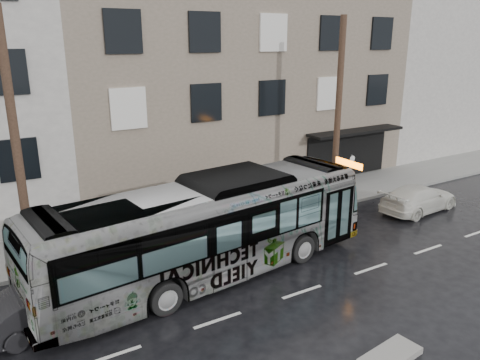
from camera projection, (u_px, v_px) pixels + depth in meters
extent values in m
plane|color=black|center=(261.00, 263.00, 17.66)|extent=(120.00, 120.00, 0.00)
cube|color=gray|center=(203.00, 220.00, 21.66)|extent=(90.00, 3.60, 0.15)
cube|color=gray|center=(216.00, 83.00, 28.96)|extent=(20.00, 12.00, 11.00)
cube|color=beige|center=(421.00, 66.00, 38.17)|extent=(18.00, 12.00, 12.00)
cylinder|color=#4E3527|center=(338.00, 115.00, 22.23)|extent=(0.30, 0.30, 9.00)
cylinder|color=#4E3527|center=(17.00, 149.00, 15.33)|extent=(0.30, 0.30, 9.00)
cylinder|color=slate|center=(350.00, 178.00, 23.72)|extent=(0.06, 0.06, 2.40)
imported|color=#B2B2B2|center=(208.00, 229.00, 16.26)|extent=(12.89, 4.33, 3.52)
imported|color=silver|center=(419.00, 198.00, 22.79)|extent=(4.65, 2.20, 1.31)
imported|color=black|center=(57.00, 304.00, 13.62)|extent=(4.31, 1.87, 1.38)
cube|color=#9F9B96|center=(390.00, 356.00, 12.30)|extent=(1.88, 1.01, 0.18)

